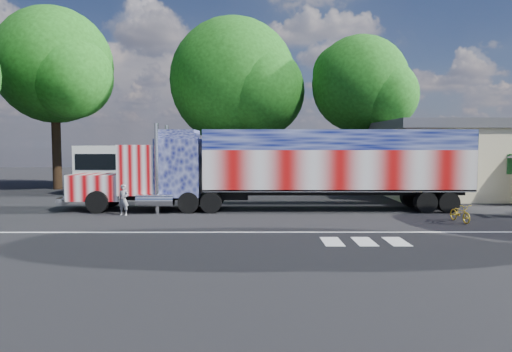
{
  "coord_description": "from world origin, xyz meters",
  "views": [
    {
      "loc": [
        -0.07,
        -21.49,
        3.61
      ],
      "look_at": [
        0.0,
        3.0,
        1.9
      ],
      "focal_mm": 32.0,
      "sensor_mm": 36.0,
      "label": 1
    }
  ],
  "objects_px": {
    "coach_bus": "(163,169)",
    "tree_nw_a": "(56,66)",
    "semi_truck": "(286,166)",
    "tree_n_mid": "(235,82)",
    "woman": "(123,200)",
    "tree_ne_a": "(362,85)",
    "bicycle": "(460,213)"
  },
  "relations": [
    {
      "from": "woman",
      "to": "semi_truck",
      "type": "bearing_deg",
      "value": 27.83
    },
    {
      "from": "semi_truck",
      "to": "bicycle",
      "type": "bearing_deg",
      "value": -27.2
    },
    {
      "from": "coach_bus",
      "to": "tree_n_mid",
      "type": "height_order",
      "value": "tree_n_mid"
    },
    {
      "from": "semi_truck",
      "to": "woman",
      "type": "xyz_separation_m",
      "value": [
        -8.37,
        -1.98,
        -1.62
      ]
    },
    {
      "from": "semi_truck",
      "to": "tree_n_mid",
      "type": "distance_m",
      "value": 16.64
    },
    {
      "from": "woman",
      "to": "tree_ne_a",
      "type": "xyz_separation_m",
      "value": [
        15.28,
        13.95,
        7.57
      ]
    },
    {
      "from": "coach_bus",
      "to": "bicycle",
      "type": "distance_m",
      "value": 19.99
    },
    {
      "from": "woman",
      "to": "tree_n_mid",
      "type": "xyz_separation_m",
      "value": [
        5.01,
        16.89,
        8.2
      ]
    },
    {
      "from": "coach_bus",
      "to": "tree_n_mid",
      "type": "relative_size",
      "value": 0.83
    },
    {
      "from": "semi_truck",
      "to": "tree_n_mid",
      "type": "relative_size",
      "value": 1.52
    },
    {
      "from": "tree_n_mid",
      "to": "tree_ne_a",
      "type": "bearing_deg",
      "value": -15.95
    },
    {
      "from": "tree_ne_a",
      "to": "tree_n_mid",
      "type": "xyz_separation_m",
      "value": [
        -10.27,
        2.94,
        0.63
      ]
    },
    {
      "from": "tree_n_mid",
      "to": "tree_nw_a",
      "type": "height_order",
      "value": "tree_n_mid"
    },
    {
      "from": "semi_truck",
      "to": "tree_ne_a",
      "type": "bearing_deg",
      "value": 60.0
    },
    {
      "from": "bicycle",
      "to": "tree_ne_a",
      "type": "height_order",
      "value": "tree_ne_a"
    },
    {
      "from": "bicycle",
      "to": "tree_ne_a",
      "type": "relative_size",
      "value": 0.13
    },
    {
      "from": "coach_bus",
      "to": "tree_ne_a",
      "type": "xyz_separation_m",
      "value": [
        15.19,
        4.26,
        6.55
      ]
    },
    {
      "from": "tree_n_mid",
      "to": "tree_nw_a",
      "type": "bearing_deg",
      "value": -166.57
    },
    {
      "from": "semi_truck",
      "to": "tree_n_mid",
      "type": "xyz_separation_m",
      "value": [
        -3.36,
        14.91,
        6.58
      ]
    },
    {
      "from": "bicycle",
      "to": "tree_nw_a",
      "type": "bearing_deg",
      "value": 141.28
    },
    {
      "from": "coach_bus",
      "to": "tree_ne_a",
      "type": "relative_size",
      "value": 0.98
    },
    {
      "from": "tree_nw_a",
      "to": "woman",
      "type": "bearing_deg",
      "value": -56.24
    },
    {
      "from": "tree_ne_a",
      "to": "tree_nw_a",
      "type": "distance_m",
      "value": 24.37
    },
    {
      "from": "woman",
      "to": "tree_ne_a",
      "type": "bearing_deg",
      "value": 56.89
    },
    {
      "from": "coach_bus",
      "to": "tree_nw_a",
      "type": "bearing_deg",
      "value": 157.2
    },
    {
      "from": "bicycle",
      "to": "tree_nw_a",
      "type": "distance_m",
      "value": 31.11
    },
    {
      "from": "tree_ne_a",
      "to": "tree_n_mid",
      "type": "relative_size",
      "value": 0.85
    },
    {
      "from": "bicycle",
      "to": "tree_nw_a",
      "type": "xyz_separation_m",
      "value": [
        -25.26,
        15.58,
        9.35
      ]
    },
    {
      "from": "semi_truck",
      "to": "coach_bus",
      "type": "xyz_separation_m",
      "value": [
        -8.28,
        7.71,
        -0.61
      ]
    },
    {
      "from": "tree_ne_a",
      "to": "semi_truck",
      "type": "bearing_deg",
      "value": -120.0
    },
    {
      "from": "tree_n_mid",
      "to": "coach_bus",
      "type": "bearing_deg",
      "value": -124.35
    },
    {
      "from": "semi_truck",
      "to": "tree_nw_a",
      "type": "distance_m",
      "value": 22.15
    }
  ]
}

